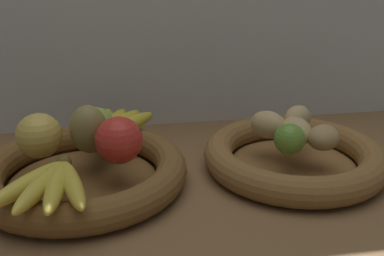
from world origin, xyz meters
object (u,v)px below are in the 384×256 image
(potato_oblong, at_px, (268,125))
(chili_pepper, at_px, (307,139))
(lime_near, at_px, (289,139))
(pear_brown, at_px, (89,129))
(potato_back, at_px, (297,119))
(potato_large, at_px, (296,131))
(apple_green_back, at_px, (95,127))
(apple_red_right, at_px, (119,140))
(banana_bunch_front, at_px, (50,184))
(banana_bunch_back, at_px, (112,125))
(apple_golden_left, at_px, (39,136))
(fruit_bowl_right, at_px, (293,156))
(potato_small, at_px, (323,138))
(fruit_bowl_left, at_px, (83,172))

(potato_oblong, distance_m, chili_pepper, 0.07)
(potato_oblong, height_order, lime_near, lime_near)
(pear_brown, relative_size, potato_back, 1.35)
(potato_large, bearing_deg, pear_brown, 176.91)
(apple_green_back, xyz_separation_m, apple_red_right, (0.04, -0.07, 0.00))
(banana_bunch_front, xyz_separation_m, banana_bunch_back, (0.09, 0.22, 0.00))
(potato_large, relative_size, chili_pepper, 0.80)
(apple_golden_left, bearing_deg, potato_large, -1.82)
(fruit_bowl_right, relative_size, apple_red_right, 4.27)
(apple_golden_left, distance_m, pear_brown, 0.08)
(potato_small, bearing_deg, pear_brown, 172.05)
(potato_large, relative_size, potato_back, 1.36)
(apple_red_right, bearing_deg, potato_small, -1.07)
(potato_back, bearing_deg, banana_bunch_front, -159.26)
(fruit_bowl_right, relative_size, potato_small, 5.31)
(pear_brown, bearing_deg, chili_pepper, -5.03)
(apple_golden_left, xyz_separation_m, lime_near, (0.41, -0.06, -0.01))
(potato_large, distance_m, potato_small, 0.05)
(apple_red_right, height_order, banana_bunch_front, apple_red_right)
(potato_oblong, xyz_separation_m, lime_near, (0.01, -0.07, 0.00))
(apple_green_back, distance_m, potato_oblong, 0.31)
(fruit_bowl_right, height_order, pear_brown, pear_brown)
(fruit_bowl_left, xyz_separation_m, apple_golden_left, (-0.07, 0.01, 0.07))
(apple_golden_left, relative_size, apple_red_right, 0.98)
(apple_green_back, distance_m, pear_brown, 0.03)
(banana_bunch_front, bearing_deg, fruit_bowl_right, 15.60)
(potato_large, distance_m, potato_back, 0.05)
(banana_bunch_front, xyz_separation_m, potato_oblong, (0.37, 0.15, 0.01))
(fruit_bowl_right, bearing_deg, chili_pepper, -39.99)
(potato_small, bearing_deg, lime_near, -173.33)
(fruit_bowl_left, height_order, apple_golden_left, apple_golden_left)
(potato_small, relative_size, chili_pepper, 0.59)
(fruit_bowl_left, bearing_deg, apple_golden_left, 167.92)
(fruit_bowl_left, relative_size, lime_near, 6.66)
(apple_red_right, distance_m, chili_pepper, 0.33)
(apple_green_back, relative_size, banana_bunch_front, 0.43)
(potato_large, bearing_deg, potato_back, 65.56)
(fruit_bowl_left, distance_m, apple_red_right, 0.10)
(pear_brown, bearing_deg, banana_bunch_front, -110.51)
(apple_green_back, height_order, banana_bunch_back, apple_green_back)
(apple_red_right, distance_m, potato_small, 0.35)
(fruit_bowl_left, distance_m, fruit_bowl_right, 0.37)
(banana_bunch_front, bearing_deg, banana_bunch_back, 68.50)
(banana_bunch_back, bearing_deg, chili_pepper, -19.58)
(banana_bunch_front, bearing_deg, potato_back, 20.74)
(fruit_bowl_right, distance_m, potato_back, 0.08)
(potato_large, xyz_separation_m, lime_near, (-0.03, -0.04, 0.00))
(banana_bunch_front, xyz_separation_m, potato_large, (0.41, 0.11, 0.01))
(chili_pepper, bearing_deg, potato_large, 113.29)
(chili_pepper, bearing_deg, fruit_bowl_right, 113.29)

